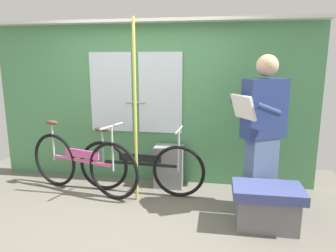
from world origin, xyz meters
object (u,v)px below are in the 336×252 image
object	(u,v)px
trash_bin_by_wall	(169,166)
handrail_pole	(135,113)
bench_seat_corner	(267,206)
bicycle_leaning_behind	(82,163)
passenger_reading_newspaper	(262,131)
bicycle_near_door	(139,166)

from	to	relation	value
trash_bin_by_wall	handrail_pole	size ratio (longest dim) A/B	0.26
bench_seat_corner	handrail_pole	bearing A→B (deg)	163.95
bicycle_leaning_behind	passenger_reading_newspaper	xyz separation A→B (m)	(2.22, -0.15, 0.54)
bicycle_near_door	bench_seat_corner	xyz separation A→B (m)	(1.50, -0.63, -0.12)
trash_bin_by_wall	bench_seat_corner	size ratio (longest dim) A/B	0.81
bicycle_leaning_behind	trash_bin_by_wall	xyz separation A→B (m)	(1.09, 0.38, -0.10)
passenger_reading_newspaper	bicycle_near_door	bearing A→B (deg)	-40.46
bicycle_near_door	handrail_pole	distance (m)	0.76
handrail_pole	bench_seat_corner	size ratio (longest dim) A/B	3.11
bicycle_leaning_behind	handrail_pole	world-z (taller)	handrail_pole
handrail_pole	bench_seat_corner	bearing A→B (deg)	-16.05
handrail_pole	trash_bin_by_wall	bearing A→B (deg)	56.63
passenger_reading_newspaper	handrail_pole	distance (m)	1.46
trash_bin_by_wall	handrail_pole	distance (m)	1.00
passenger_reading_newspaper	handrail_pole	size ratio (longest dim) A/B	0.81
passenger_reading_newspaper	bench_seat_corner	xyz separation A→B (m)	(0.03, -0.40, -0.69)
bicycle_leaning_behind	trash_bin_by_wall	world-z (taller)	bicycle_leaning_behind
trash_bin_by_wall	passenger_reading_newspaper	bearing A→B (deg)	-24.92
bicycle_near_door	bicycle_leaning_behind	bearing A→B (deg)	-170.14
bicycle_near_door	trash_bin_by_wall	size ratio (longest dim) A/B	2.95
bicycle_near_door	trash_bin_by_wall	bearing A→B (deg)	43.67
bicycle_leaning_behind	passenger_reading_newspaper	world-z (taller)	passenger_reading_newspaper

